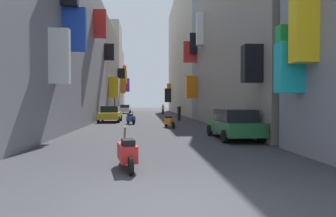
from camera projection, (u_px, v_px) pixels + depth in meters
The scene contains 16 objects.
ground_plane at pixel (148, 118), 34.79m from camera, with size 140.00×140.00×0.00m, color #38383D.
building_left_near at pixel (30, 34), 18.83m from camera, with size 7.26×29.53×12.72m.
building_left_mid_a at pixel (93, 72), 41.95m from camera, with size 7.22×16.89×12.63m.
building_left_mid_b at pixel (105, 68), 53.88m from camera, with size 7.18×7.13×16.61m.
building_left_mid_c at pixel (109, 82), 60.68m from camera, with size 7.37×6.46×12.58m.
building_right_mid_c at pixel (222, 45), 30.95m from camera, with size 7.39×4.11×16.27m.
building_right_far at pixel (194, 52), 49.04m from camera, with size 7.32×32.27×21.02m.
parked_car_green at pixel (234, 124), 14.37m from camera, with size 1.91×4.47×1.50m.
parked_car_white at pixel (125, 109), 49.04m from camera, with size 1.91×4.18×1.47m.
parked_car_yellow at pixel (110, 114), 27.21m from camera, with size 2.01×3.96×1.51m.
scooter_orange at pixel (169, 121), 20.78m from camera, with size 0.75×1.92×1.13m.
scooter_blue at pixel (131, 119), 24.37m from camera, with size 0.83×1.80×1.13m.
scooter_red at pixel (127, 152), 7.90m from camera, with size 0.65×1.97×1.13m.
pedestrian_crossing at pixel (163, 109), 45.14m from camera, with size 0.44×0.44×1.59m.
pedestrian_near_left at pixel (179, 113), 29.42m from camera, with size 0.39×0.39×1.61m.
traffic_light_near_corner at pixel (114, 95), 39.43m from camera, with size 0.26×0.34×4.30m.
Camera 1 is at (-0.42, -4.84, 1.84)m, focal length 30.52 mm.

